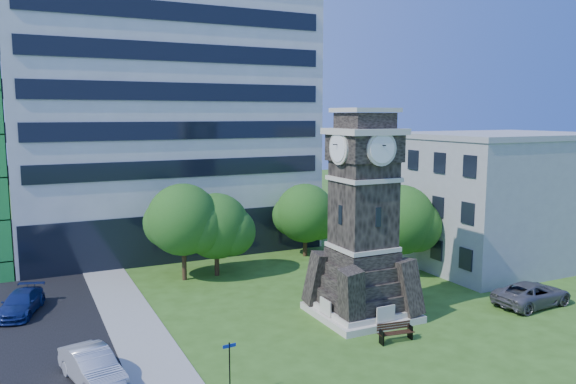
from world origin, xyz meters
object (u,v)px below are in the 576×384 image
clock_tower (363,228)px  car_street_north (21,303)px  street_sign (230,363)px  car_east_lot (532,294)px  park_bench (395,331)px  car_street_mid (92,367)px

clock_tower → car_street_north: bearing=153.5°
car_street_north → street_sign: bearing=-44.4°
car_east_lot → park_bench: 11.12m
car_street_north → park_bench: 22.03m
clock_tower → car_street_mid: size_ratio=2.66×
park_bench → street_sign: bearing=-161.6°
car_street_mid → car_east_lot: 26.05m
car_street_mid → car_street_north: bearing=90.5°
car_street_north → park_bench: size_ratio=2.38×
park_bench → street_sign: 10.11m
car_street_north → street_sign: 16.88m
car_street_mid → park_bench: 15.08m
clock_tower → car_street_mid: clock_tower is taller
car_street_mid → street_sign: 6.45m
car_street_mid → park_bench: size_ratio=2.37×
street_sign → park_bench: bearing=6.8°
car_street_north → car_east_lot: (28.81, -12.24, 0.07)m
car_street_north → car_east_lot: bearing=-5.1°
car_east_lot → street_sign: street_sign is taller
clock_tower → car_street_north: clock_tower is taller
car_street_north → car_street_mid: bearing=-57.8°
park_bench → car_street_mid: bearing=179.8°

